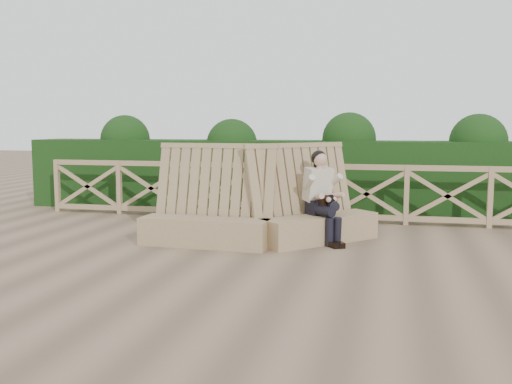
# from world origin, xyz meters

# --- Properties ---
(ground) EXTENTS (60.00, 60.00, 0.00)m
(ground) POSITION_xyz_m (0.00, 0.00, 0.00)
(ground) COLOR brown
(ground) RESTS_ON ground
(bench) EXTENTS (3.50, 2.02, 1.56)m
(bench) POSITION_xyz_m (-0.05, 1.30, 0.39)
(bench) COLOR olive
(bench) RESTS_ON ground
(woman) EXTENTS (0.77, 0.90, 1.43)m
(woman) POSITION_xyz_m (0.83, 1.64, 0.75)
(woman) COLOR black
(woman) RESTS_ON ground
(guardrail) EXTENTS (10.10, 0.09, 1.10)m
(guardrail) POSITION_xyz_m (0.00, 3.50, 0.55)
(guardrail) COLOR #886B4F
(guardrail) RESTS_ON ground
(hedge) EXTENTS (12.00, 1.20, 1.50)m
(hedge) POSITION_xyz_m (0.00, 4.70, 0.75)
(hedge) COLOR black
(hedge) RESTS_ON ground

